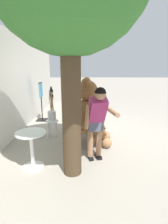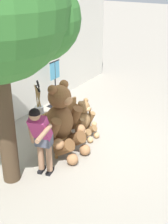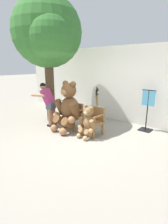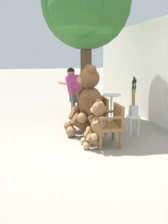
% 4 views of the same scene
% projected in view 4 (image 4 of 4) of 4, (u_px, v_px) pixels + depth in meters
% --- Properties ---
extents(ground_plane, '(60.00, 60.00, 0.00)m').
position_uv_depth(ground_plane, '(79.00, 140.00, 4.93)').
color(ground_plane, gray).
extents(wooden_chair_left, '(0.59, 0.55, 0.86)m').
position_uv_depth(wooden_chair_left, '(98.00, 114.00, 5.36)').
color(wooden_chair_left, olive).
rests_on(wooden_chair_left, ground).
extents(wooden_chair_right, '(0.59, 0.56, 0.86)m').
position_uv_depth(wooden_chair_right, '(111.00, 124.00, 4.56)').
color(wooden_chair_right, olive).
rests_on(wooden_chair_right, ground).
extents(teddy_bear_large, '(0.98, 0.95, 1.64)m').
position_uv_depth(teddy_bear_large, '(87.00, 100.00, 5.22)').
color(teddy_bear_large, brown).
rests_on(teddy_bear_large, ground).
extents(teddy_bear_small, '(0.58, 0.56, 0.97)m').
position_uv_depth(teddy_bear_small, '(97.00, 124.00, 4.49)').
color(teddy_bear_small, olive).
rests_on(teddy_bear_small, ground).
extents(person_visitor, '(0.75, 0.60, 1.53)m').
position_uv_depth(person_visitor, '(74.00, 91.00, 5.96)').
color(person_visitor, black).
rests_on(person_visitor, ground).
extents(white_stool, '(0.34, 0.34, 0.46)m').
position_uv_depth(white_stool, '(133.00, 120.00, 5.16)').
color(white_stool, silver).
rests_on(white_stool, ground).
extents(brush_bucket, '(0.22, 0.22, 0.92)m').
position_uv_depth(brush_bucket, '(134.00, 108.00, 5.08)').
color(brush_bucket, silver).
rests_on(brush_bucket, white_stool).
extents(round_side_table, '(0.56, 0.56, 0.72)m').
position_uv_depth(round_side_table, '(111.00, 103.00, 6.63)').
color(round_side_table, white).
rests_on(round_side_table, ground).
extents(patio_tree, '(2.55, 2.43, 4.44)m').
position_uv_depth(patio_tree, '(85.00, 5.00, 5.79)').
color(patio_tree, '#473523').
rests_on(patio_tree, ground).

